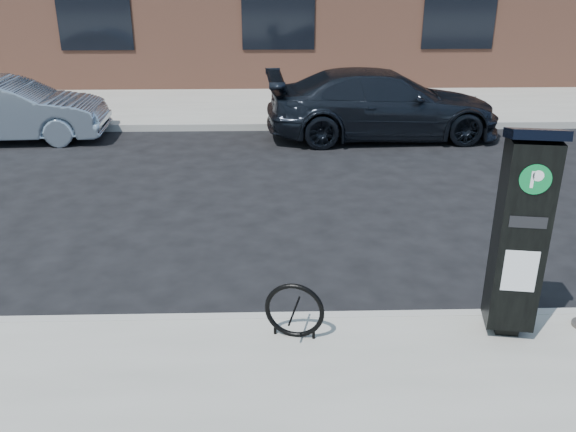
{
  "coord_description": "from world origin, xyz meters",
  "views": [
    {
      "loc": [
        -0.2,
        -5.48,
        3.6
      ],
      "look_at": [
        -0.04,
        0.5,
        1.06
      ],
      "focal_mm": 38.0,
      "sensor_mm": 36.0,
      "label": 1
    }
  ],
  "objects_px": {
    "bike_rack": "(294,311)",
    "car_dark": "(382,104)",
    "parking_kiosk": "(521,232)",
    "car_silver": "(8,110)"
  },
  "relations": [
    {
      "from": "bike_rack",
      "to": "car_dark",
      "type": "height_order",
      "value": "car_dark"
    },
    {
      "from": "parking_kiosk",
      "to": "bike_rack",
      "type": "distance_m",
      "value": 2.27
    },
    {
      "from": "car_dark",
      "to": "bike_rack",
      "type": "bearing_deg",
      "value": 161.67
    },
    {
      "from": "bike_rack",
      "to": "car_dark",
      "type": "relative_size",
      "value": 0.12
    },
    {
      "from": "parking_kiosk",
      "to": "car_silver",
      "type": "distance_m",
      "value": 11.01
    },
    {
      "from": "parking_kiosk",
      "to": "car_dark",
      "type": "distance_m",
      "value": 7.77
    },
    {
      "from": "parking_kiosk",
      "to": "bike_rack",
      "type": "bearing_deg",
      "value": -169.28
    },
    {
      "from": "parking_kiosk",
      "to": "car_silver",
      "type": "height_order",
      "value": "parking_kiosk"
    },
    {
      "from": "car_dark",
      "to": "parking_kiosk",
      "type": "bearing_deg",
      "value": 176.85
    },
    {
      "from": "parking_kiosk",
      "to": "car_silver",
      "type": "bearing_deg",
      "value": 145.08
    }
  ]
}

